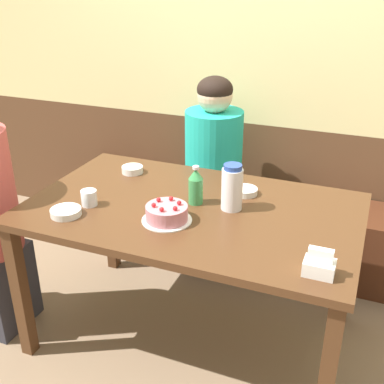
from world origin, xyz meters
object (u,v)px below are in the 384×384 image
soju_bottle (196,186)px  person_teal_shirt (213,177)px  bench_seat (240,225)px  bowl_side_dish (66,212)px  glass_water_tall (89,198)px  birthday_cake (167,213)px  bowl_soup_white (132,170)px  bowl_rice_small (245,191)px  napkin_holder (319,265)px  water_pitcher (232,188)px

soju_bottle → person_teal_shirt: person_teal_shirt is taller
bench_seat → soju_bottle: size_ratio=12.85×
bowl_side_dish → person_teal_shirt: bearing=71.6°
bowl_side_dish → glass_water_tall: 0.13m
birthday_cake → person_teal_shirt: (-0.10, 0.88, -0.20)m
bowl_soup_white → bowl_side_dish: bowl_soup_white is taller
bench_seat → glass_water_tall: (-0.44, -0.99, 0.55)m
birthday_cake → bowl_side_dish: 0.45m
soju_bottle → bowl_side_dish: bearing=-146.1°
birthday_cake → glass_water_tall: (-0.39, 0.01, 0.00)m
bowl_rice_small → napkin_holder: bearing=-52.0°
glass_water_tall → person_teal_shirt: (0.29, 0.88, -0.20)m
bowl_rice_small → person_teal_shirt: 0.62m
bowl_soup_white → glass_water_tall: (0.00, -0.42, 0.02)m
bowl_soup_white → glass_water_tall: size_ratio=1.54×
person_teal_shirt → glass_water_tall: bearing=-18.4°
glass_water_tall → soju_bottle: bearing=24.4°
soju_bottle → napkin_holder: 0.72m
birthday_cake → person_teal_shirt: bearing=96.5°
soju_bottle → bowl_soup_white: 0.50m
bowl_rice_small → bowl_side_dish: 0.84m
bowl_side_dish → person_teal_shirt: 1.07m
bowl_rice_small → water_pitcher: bearing=-94.7°
water_pitcher → soju_bottle: size_ratio=1.16×
glass_water_tall → water_pitcher: bearing=18.9°
soju_bottle → glass_water_tall: (-0.45, -0.20, -0.05)m
bowl_soup_white → bowl_side_dish: 0.54m
bowl_soup_white → bowl_rice_small: 0.63m
bowl_rice_small → birthday_cake: bearing=-121.2°
bowl_soup_white → bowl_side_dish: bearing=-94.0°
soju_bottle → napkin_holder: soju_bottle is taller
person_teal_shirt → bench_seat: bearing=125.8°
birthday_cake → glass_water_tall: bearing=179.2°
water_pitcher → napkin_holder: size_ratio=1.94×
bench_seat → napkin_holder: (0.62, -1.16, 0.55)m
soju_bottle → bowl_side_dish: size_ratio=1.36×
birthday_cake → napkin_holder: napkin_holder is taller
bowl_soup_white → birthday_cake: bearing=-46.9°
soju_bottle → person_teal_shirt: bearing=102.9°
birthday_cake → person_teal_shirt: 0.91m
birthday_cake → bowl_side_dish: size_ratio=1.61×
bowl_soup_white → bowl_side_dish: size_ratio=0.83×
bowl_soup_white → bowl_rice_small: bearing=-3.1°
napkin_holder → bowl_side_dish: napkin_holder is taller
person_teal_shirt → water_pitcher: bearing=25.8°
bowl_rice_small → soju_bottle: bearing=-135.3°
birthday_cake → napkin_holder: (0.67, -0.16, 0.00)m
soju_bottle → person_teal_shirt: (-0.15, 0.68, -0.25)m
soju_bottle → water_pitcher: bearing=2.8°
birthday_cake → bowl_rice_small: 0.46m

